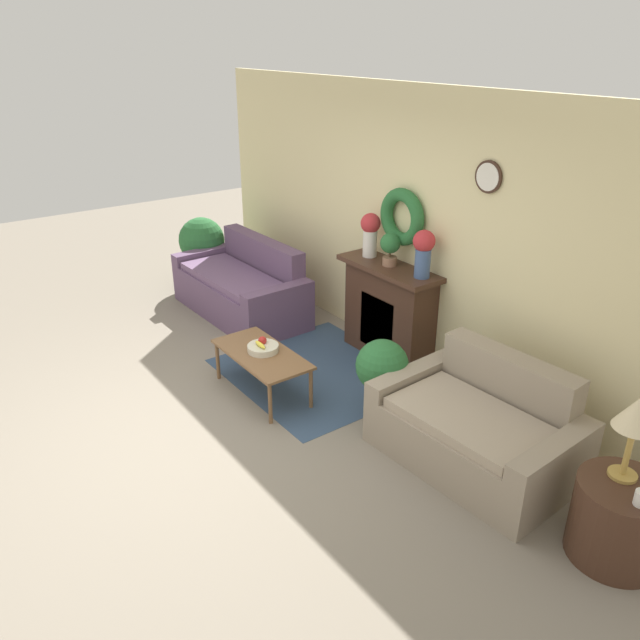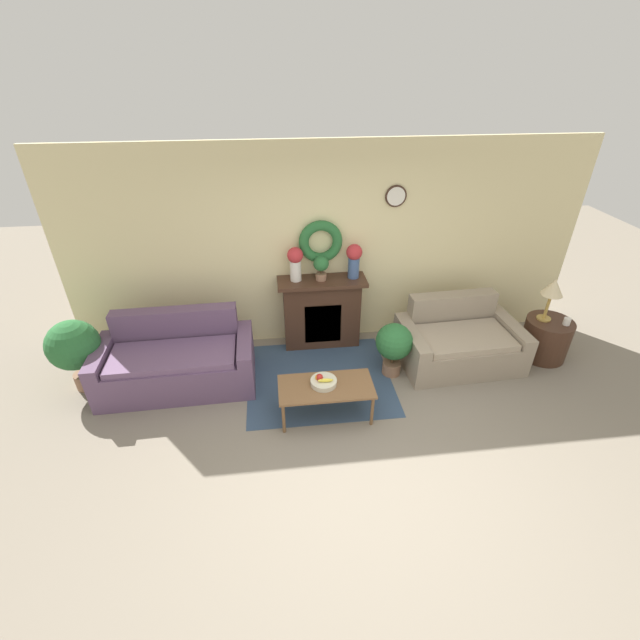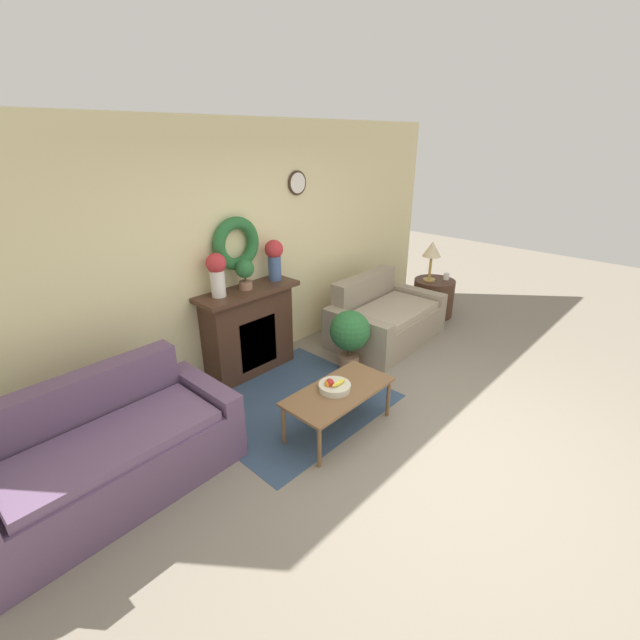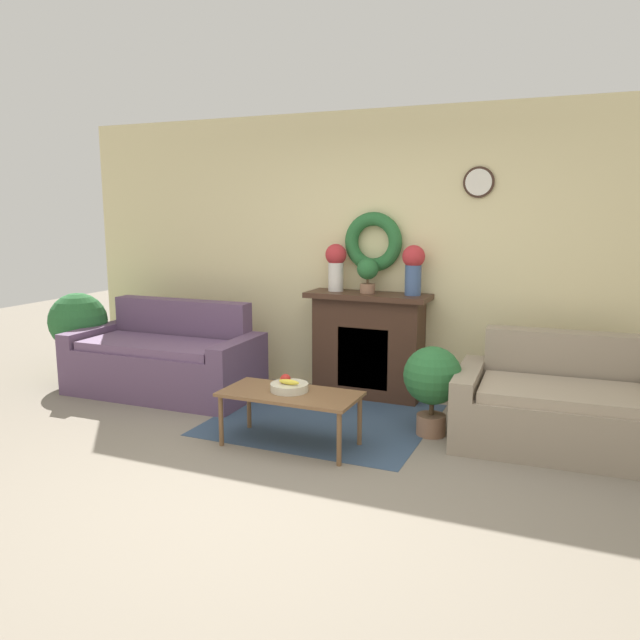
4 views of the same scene
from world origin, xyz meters
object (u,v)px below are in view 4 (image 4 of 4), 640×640
at_px(coffee_table, 290,398).
at_px(vase_on_mantel_left, 336,264).
at_px(potted_plant_on_mantel, 368,272).
at_px(fireplace, 368,344).
at_px(potted_plant_floor_by_loveseat, 432,380).
at_px(fruit_bowl, 289,386).
at_px(vase_on_mantel_right, 413,266).
at_px(couch_left, 166,361).
at_px(loveseat_right, 558,408).
at_px(potted_plant_floor_by_couch, 78,324).

distance_m(coffee_table, vase_on_mantel_left, 1.72).
distance_m(vase_on_mantel_left, potted_plant_on_mantel, 0.34).
height_order(fireplace, potted_plant_floor_by_loveseat, fireplace).
bearing_deg(fruit_bowl, vase_on_mantel_right, 67.94).
bearing_deg(potted_plant_on_mantel, couch_left, -160.46).
bearing_deg(potted_plant_on_mantel, vase_on_mantel_left, 176.51).
distance_m(couch_left, vase_on_mantel_right, 2.56).
height_order(fireplace, loveseat_right, fireplace).
relative_size(couch_left, vase_on_mantel_right, 4.07).
distance_m(vase_on_mantel_right, potted_plant_floor_by_couch, 3.54).
distance_m(potted_plant_floor_by_couch, potted_plant_floor_by_loveseat, 3.81).
bearing_deg(vase_on_mantel_right, fireplace, -179.23).
distance_m(coffee_table, potted_plant_on_mantel, 1.66).
bearing_deg(potted_plant_floor_by_loveseat, potted_plant_floor_by_couch, 177.30).
bearing_deg(fruit_bowl, potted_plant_floor_by_loveseat, 32.55).
distance_m(fireplace, potted_plant_floor_by_couch, 3.06).
distance_m(vase_on_mantel_left, vase_on_mantel_right, 0.76).
bearing_deg(couch_left, coffee_table, -25.41).
xyz_separation_m(fireplace, potted_plant_floor_by_loveseat, (0.81, -0.80, -0.05)).
bearing_deg(loveseat_right, potted_plant_floor_by_couch, 177.31).
height_order(vase_on_mantel_left, potted_plant_on_mantel, vase_on_mantel_left).
relative_size(fruit_bowl, potted_plant_on_mantel, 0.88).
bearing_deg(couch_left, loveseat_right, -0.38).
relative_size(vase_on_mantel_left, vase_on_mantel_right, 0.99).
height_order(couch_left, coffee_table, couch_left).
height_order(coffee_table, potted_plant_floor_by_loveseat, potted_plant_floor_by_loveseat).
distance_m(loveseat_right, fruit_bowl, 2.07).
bearing_deg(fruit_bowl, fireplace, 83.77).
distance_m(fireplace, coffee_table, 1.46).
xyz_separation_m(couch_left, vase_on_mantel_left, (1.52, 0.68, 0.95)).
bearing_deg(fireplace, potted_plant_on_mantel, -123.79).
bearing_deg(vase_on_mantel_left, coffee_table, -81.72).
height_order(fireplace, fruit_bowl, fireplace).
distance_m(couch_left, coffee_table, 1.90).
height_order(vase_on_mantel_left, vase_on_mantel_right, vase_on_mantel_right).
distance_m(coffee_table, vase_on_mantel_right, 1.79).
relative_size(coffee_table, potted_plant_on_mantel, 3.18).
height_order(potted_plant_on_mantel, potted_plant_floor_by_loveseat, potted_plant_on_mantel).
xyz_separation_m(fruit_bowl, vase_on_mantel_right, (0.57, 1.42, 0.81)).
xyz_separation_m(vase_on_mantel_right, potted_plant_on_mantel, (-0.43, -0.02, -0.07)).
relative_size(coffee_table, potted_plant_floor_by_couch, 1.13).
bearing_deg(potted_plant_on_mantel, potted_plant_floor_by_couch, -168.56).
height_order(fruit_bowl, potted_plant_floor_by_loveseat, potted_plant_floor_by_loveseat).
relative_size(fireplace, potted_plant_floor_by_loveseat, 1.62).
bearing_deg(fireplace, vase_on_mantel_right, 0.77).
xyz_separation_m(loveseat_right, vase_on_mantel_left, (-2.08, 0.62, 0.98)).
relative_size(potted_plant_on_mantel, potted_plant_floor_by_loveseat, 0.46).
xyz_separation_m(vase_on_mantel_right, potted_plant_floor_by_loveseat, (0.39, -0.80, -0.82)).
xyz_separation_m(vase_on_mantel_left, potted_plant_on_mantel, (0.33, -0.02, -0.07)).
height_order(couch_left, potted_plant_floor_by_couch, potted_plant_floor_by_couch).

